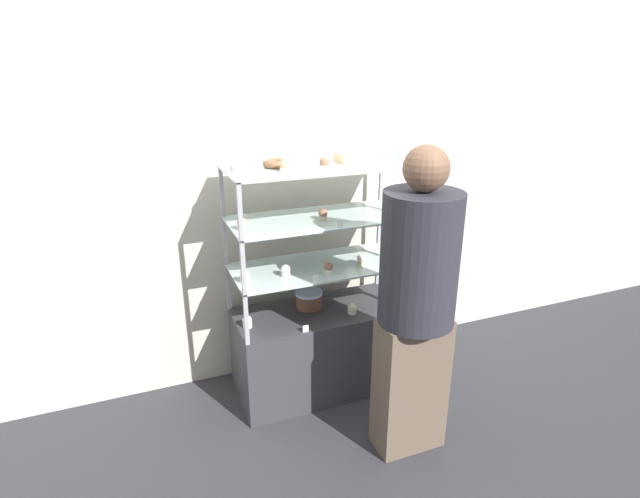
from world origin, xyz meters
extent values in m
plane|color=#2D2D33|center=(0.00, 0.00, 0.00)|extent=(20.00, 20.00, 0.00)
cube|color=beige|center=(0.00, 0.40, 1.30)|extent=(8.00, 0.05, 2.60)
cube|color=#333338|center=(0.00, 0.00, 0.29)|extent=(1.12, 0.51, 0.59)
cube|color=#99999E|center=(-0.55, 0.24, 0.75)|extent=(0.02, 0.02, 0.32)
cube|color=#99999E|center=(0.55, 0.24, 0.75)|extent=(0.02, 0.02, 0.32)
cube|color=#99999E|center=(-0.55, -0.24, 0.75)|extent=(0.02, 0.02, 0.32)
cube|color=#99999E|center=(0.55, -0.24, 0.75)|extent=(0.02, 0.02, 0.32)
cube|color=#B2C6C1|center=(0.00, 0.00, 0.90)|extent=(1.12, 0.51, 0.01)
cube|color=#99999E|center=(-0.55, 0.24, 1.07)|extent=(0.02, 0.02, 0.32)
cube|color=#99999E|center=(0.55, 0.24, 1.07)|extent=(0.02, 0.02, 0.32)
cube|color=#99999E|center=(-0.55, -0.24, 1.07)|extent=(0.02, 0.02, 0.32)
cube|color=#99999E|center=(0.55, -0.24, 1.07)|extent=(0.02, 0.02, 0.32)
cube|color=#B2C6C1|center=(0.00, 0.00, 1.22)|extent=(1.12, 0.51, 0.01)
cube|color=#99999E|center=(-0.55, 0.24, 1.38)|extent=(0.02, 0.02, 0.32)
cube|color=#99999E|center=(0.55, 0.24, 1.38)|extent=(0.02, 0.02, 0.32)
cube|color=#99999E|center=(-0.55, -0.24, 1.38)|extent=(0.02, 0.02, 0.32)
cube|color=#99999E|center=(0.55, -0.24, 1.38)|extent=(0.02, 0.02, 0.32)
cube|color=#B2C6C1|center=(0.00, 0.00, 1.54)|extent=(1.12, 0.51, 0.01)
cylinder|color=brown|center=(-0.05, 0.07, 0.64)|extent=(0.17, 0.17, 0.10)
cylinder|color=silver|center=(-0.05, 0.07, 0.69)|extent=(0.18, 0.18, 0.02)
cube|color=#DBBC84|center=(0.26, 0.05, 1.57)|extent=(0.24, 0.16, 0.05)
cube|color=#F4EAB2|center=(0.26, 0.05, 1.60)|extent=(0.24, 0.16, 0.01)
cylinder|color=white|center=(-0.50, -0.05, 0.60)|extent=(0.06, 0.06, 0.03)
sphere|color=silver|center=(-0.50, -0.05, 0.64)|extent=(0.06, 0.06, 0.06)
cylinder|color=beige|center=(0.18, -0.12, 0.60)|extent=(0.06, 0.06, 0.03)
sphere|color=#F4EAB2|center=(0.18, -0.12, 0.64)|extent=(0.06, 0.06, 0.06)
cylinder|color=#CCB28C|center=(0.51, -0.08, 0.60)|extent=(0.06, 0.06, 0.03)
sphere|color=#8C5B42|center=(0.51, -0.08, 0.64)|extent=(0.06, 0.06, 0.06)
cube|color=white|center=(-0.19, -0.23, 0.61)|extent=(0.04, 0.00, 0.04)
cylinder|color=white|center=(-0.51, -0.08, 0.92)|extent=(0.05, 0.05, 0.03)
sphere|color=silver|center=(-0.51, -0.08, 0.95)|extent=(0.06, 0.06, 0.06)
cylinder|color=beige|center=(-0.26, -0.08, 0.92)|extent=(0.05, 0.05, 0.03)
sphere|color=white|center=(-0.26, -0.08, 0.95)|extent=(0.06, 0.06, 0.06)
cylinder|color=beige|center=(0.00, -0.14, 0.92)|extent=(0.05, 0.05, 0.03)
sphere|color=#8C5B42|center=(0.00, -0.14, 0.95)|extent=(0.06, 0.06, 0.06)
cylinder|color=#CCB28C|center=(0.25, -0.09, 0.92)|extent=(0.05, 0.05, 0.03)
sphere|color=silver|center=(0.25, -0.09, 0.95)|extent=(0.06, 0.06, 0.06)
cylinder|color=white|center=(0.51, -0.11, 0.92)|extent=(0.05, 0.05, 0.03)
sphere|color=white|center=(0.51, -0.11, 0.95)|extent=(0.06, 0.06, 0.06)
cube|color=white|center=(-0.12, -0.23, 0.93)|extent=(0.04, 0.00, 0.04)
cylinder|color=beige|center=(-0.50, -0.07, 1.24)|extent=(0.05, 0.05, 0.03)
sphere|color=#E5996B|center=(-0.50, -0.07, 1.27)|extent=(0.06, 0.06, 0.06)
cylinder|color=#CCB28C|center=(0.00, -0.05, 1.24)|extent=(0.05, 0.05, 0.03)
sphere|color=#8C5B42|center=(0.00, -0.05, 1.27)|extent=(0.06, 0.06, 0.06)
cylinder|color=beige|center=(0.50, -0.12, 1.24)|extent=(0.05, 0.05, 0.03)
sphere|color=silver|center=(0.50, -0.12, 1.27)|extent=(0.06, 0.06, 0.06)
cube|color=white|center=(0.03, -0.23, 1.25)|extent=(0.04, 0.00, 0.04)
cylinder|color=beige|center=(-0.51, -0.04, 1.56)|extent=(0.06, 0.06, 0.03)
sphere|color=silver|center=(-0.51, -0.04, 1.58)|extent=(0.06, 0.06, 0.06)
cylinder|color=beige|center=(-0.24, -0.08, 1.56)|extent=(0.06, 0.06, 0.03)
sphere|color=#E5996B|center=(-0.24, -0.08, 1.58)|extent=(0.06, 0.06, 0.06)
cylinder|color=beige|center=(-0.01, -0.10, 1.56)|extent=(0.06, 0.06, 0.03)
sphere|color=#8C5B42|center=(-0.01, -0.10, 1.58)|extent=(0.06, 0.06, 0.06)
cylinder|color=beige|center=(0.51, -0.06, 1.56)|extent=(0.06, 0.06, 0.03)
sphere|color=silver|center=(0.51, -0.06, 1.58)|extent=(0.06, 0.06, 0.06)
cube|color=white|center=(-0.16, -0.23, 1.57)|extent=(0.04, 0.00, 0.04)
torus|color=brown|center=(-0.26, 0.06, 1.57)|extent=(0.15, 0.15, 0.04)
cube|color=brown|center=(0.27, -0.71, 0.41)|extent=(0.39, 0.21, 0.81)
cylinder|color=#26262D|center=(0.27, -0.71, 1.17)|extent=(0.41, 0.41, 0.71)
sphere|color=brown|center=(0.27, -0.71, 1.64)|extent=(0.23, 0.23, 0.23)
camera|label=1|loc=(-1.08, -2.73, 2.10)|focal=28.00mm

